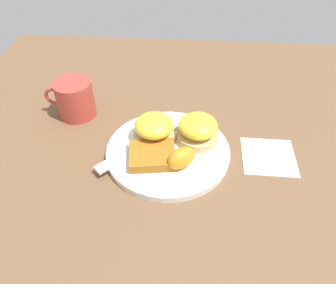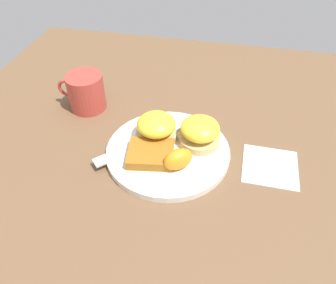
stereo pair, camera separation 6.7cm
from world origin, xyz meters
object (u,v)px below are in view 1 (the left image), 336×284
object	(u,v)px
sandwich_benedict_right	(154,129)
cup	(75,99)
sandwich_benedict_left	(198,129)
orange_wedge	(182,158)
fork	(138,148)
hashbrown_patty	(152,155)

from	to	relation	value
sandwich_benedict_right	cup	distance (m)	0.22
sandwich_benedict_left	orange_wedge	size ratio (longest dim) A/B	1.49
sandwich_benedict_left	cup	xyz separation A→B (m)	(0.29, -0.09, 0.00)
fork	cup	world-z (taller)	cup
fork	cup	bearing A→B (deg)	-37.23
sandwich_benedict_left	cup	distance (m)	0.30
hashbrown_patty	orange_wedge	xyz separation A→B (m)	(-0.06, 0.02, 0.01)
sandwich_benedict_right	orange_wedge	world-z (taller)	sandwich_benedict_right
orange_wedge	sandwich_benedict_right	bearing A→B (deg)	-50.99
sandwich_benedict_left	orange_wedge	bearing A→B (deg)	69.51
hashbrown_patty	fork	size ratio (longest dim) A/B	0.51
fork	cup	xyz separation A→B (m)	(0.17, -0.13, 0.03)
sandwich_benedict_left	sandwich_benedict_right	size ratio (longest dim) A/B	1.00
orange_wedge	fork	xyz separation A→B (m)	(0.09, -0.04, -0.02)
orange_wedge	fork	size ratio (longest dim) A/B	0.34
orange_wedge	hashbrown_patty	bearing A→B (deg)	-14.40
hashbrown_patty	orange_wedge	bearing A→B (deg)	165.60
sandwich_benedict_right	cup	size ratio (longest dim) A/B	0.77
hashbrown_patty	orange_wedge	distance (m)	0.06
sandwich_benedict_left	fork	distance (m)	0.13
orange_wedge	fork	distance (m)	0.10
fork	hashbrown_patty	bearing A→B (deg)	141.29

